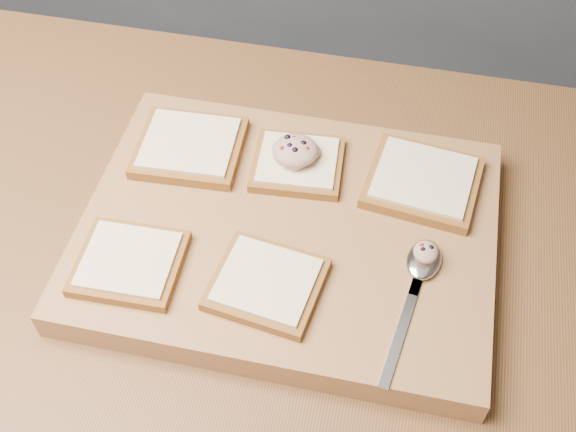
# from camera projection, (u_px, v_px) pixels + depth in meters

# --- Properties ---
(island_counter) EXTENTS (2.00, 0.80, 0.90)m
(island_counter) POSITION_uv_depth(u_px,v_px,m) (193.00, 404.00, 1.21)
(island_counter) COLOR slate
(island_counter) RESTS_ON ground
(cutting_board) EXTENTS (0.48, 0.36, 0.04)m
(cutting_board) POSITION_uv_depth(u_px,v_px,m) (288.00, 233.00, 0.85)
(cutting_board) COLOR #A27645
(cutting_board) RESTS_ON island_counter
(bread_far_left) EXTENTS (0.14, 0.12, 0.02)m
(bread_far_left) POSITION_uv_depth(u_px,v_px,m) (190.00, 147.00, 0.90)
(bread_far_left) COLOR brown
(bread_far_left) RESTS_ON cutting_board
(bread_far_center) EXTENTS (0.12, 0.11, 0.02)m
(bread_far_center) POSITION_uv_depth(u_px,v_px,m) (298.00, 163.00, 0.89)
(bread_far_center) COLOR brown
(bread_far_center) RESTS_ON cutting_board
(bread_far_right) EXTENTS (0.14, 0.13, 0.02)m
(bread_far_right) POSITION_uv_depth(u_px,v_px,m) (423.00, 181.00, 0.87)
(bread_far_right) COLOR brown
(bread_far_right) RESTS_ON cutting_board
(bread_near_left) EXTENTS (0.12, 0.11, 0.02)m
(bread_near_left) POSITION_uv_depth(u_px,v_px,m) (129.00, 262.00, 0.79)
(bread_near_left) COLOR brown
(bread_near_left) RESTS_ON cutting_board
(bread_near_center) EXTENTS (0.13, 0.12, 0.02)m
(bread_near_center) POSITION_uv_depth(u_px,v_px,m) (267.00, 283.00, 0.78)
(bread_near_center) COLOR brown
(bread_near_center) RESTS_ON cutting_board
(tuna_salad_dollop) EXTENTS (0.06, 0.05, 0.03)m
(tuna_salad_dollop) POSITION_uv_depth(u_px,v_px,m) (295.00, 150.00, 0.87)
(tuna_salad_dollop) COLOR tan
(tuna_salad_dollop) RESTS_ON bread_far_center
(spoon) EXTENTS (0.05, 0.19, 0.01)m
(spoon) POSITION_uv_depth(u_px,v_px,m) (421.00, 270.00, 0.79)
(spoon) COLOR silver
(spoon) RESTS_ON cutting_board
(spoon_salad) EXTENTS (0.03, 0.03, 0.02)m
(spoon_salad) POSITION_uv_depth(u_px,v_px,m) (426.00, 252.00, 0.79)
(spoon_salad) COLOR tan
(spoon_salad) RESTS_ON spoon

